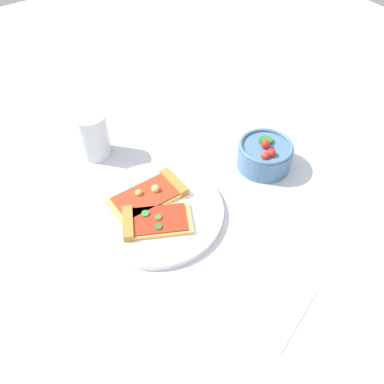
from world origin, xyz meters
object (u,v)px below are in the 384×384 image
pizza_slice_near (152,194)px  paper_napkin (270,302)px  plate (156,211)px  pizza_slice_far (152,221)px  soda_glass (93,137)px  salad_bowl (266,156)px

pizza_slice_near → paper_napkin: pizza_slice_near is taller
paper_napkin → pizza_slice_near: bearing=7.1°
plate → pizza_slice_far: pizza_slice_far is taller
pizza_slice_far → pizza_slice_near: bearing=-31.1°
soda_glass → paper_napkin: size_ratio=0.82×
pizza_slice_near → paper_napkin: bearing=-172.9°
pizza_slice_near → soda_glass: size_ratio=1.43×
plate → paper_napkin: 0.28m
paper_napkin → salad_bowl: bearing=-40.9°
pizza_slice_near → salad_bowl: 0.27m
salad_bowl → soda_glass: 0.39m
pizza_slice_far → paper_napkin: size_ratio=1.16×
plate → soda_glass: soda_glass is taller
salad_bowl → paper_napkin: 0.34m
salad_bowl → paper_napkin: size_ratio=0.91×
pizza_slice_far → soda_glass: (0.26, -0.01, 0.03)m
salad_bowl → paper_napkin: salad_bowl is taller
plate → pizza_slice_near: 0.04m
soda_glass → paper_napkin: (-0.51, -0.07, -0.05)m
plate → paper_napkin: (-0.28, -0.05, -0.01)m
soda_glass → salad_bowl: bearing=-131.9°
plate → pizza_slice_near: bearing=-18.1°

